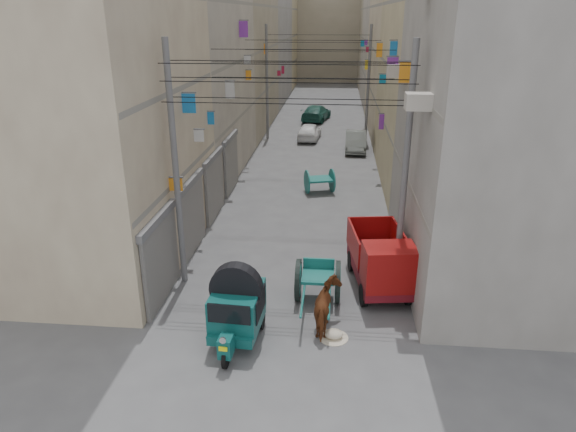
# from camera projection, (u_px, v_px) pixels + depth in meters

# --- Properties ---
(ground) EXTENTS (140.00, 140.00, 0.00)m
(ground) POSITION_uv_depth(u_px,v_px,m) (264.00, 411.00, 11.93)
(ground) COLOR #4A4A4C
(ground) RESTS_ON ground
(building_row_left) EXTENTS (8.00, 62.00, 14.00)m
(building_row_left) POSITION_uv_depth(u_px,v_px,m) (223.00, 43.00, 41.88)
(building_row_left) COLOR #C1B392
(building_row_left) RESTS_ON ground
(building_row_right) EXTENTS (8.00, 62.00, 14.00)m
(building_row_right) POSITION_uv_depth(u_px,v_px,m) (422.00, 44.00, 40.48)
(building_row_right) COLOR gray
(building_row_right) RESTS_ON ground
(end_cap_building) EXTENTS (22.00, 10.00, 13.00)m
(end_cap_building) POSITION_uv_depth(u_px,v_px,m) (329.00, 31.00, 70.70)
(end_cap_building) COLOR gray
(end_cap_building) RESTS_ON ground
(shutters_left) EXTENTS (0.18, 14.40, 2.88)m
(shutters_left) POSITION_uv_depth(u_px,v_px,m) (204.00, 198.00, 21.34)
(shutters_left) COLOR #515257
(shutters_left) RESTS_ON ground
(signboards) EXTENTS (8.22, 40.52, 5.67)m
(signboards) POSITION_uv_depth(u_px,v_px,m) (312.00, 107.00, 30.74)
(signboards) COLOR #A51635
(signboards) RESTS_ON ground
(ac_units) EXTENTS (0.70, 6.55, 3.35)m
(ac_units) POSITION_uv_depth(u_px,v_px,m) (409.00, 55.00, 15.99)
(ac_units) COLOR #AFA89D
(ac_units) RESTS_ON ground
(utility_poles) EXTENTS (7.40, 22.20, 8.00)m
(utility_poles) POSITION_uv_depth(u_px,v_px,m) (308.00, 111.00, 26.22)
(utility_poles) COLOR #5D5C5F
(utility_poles) RESTS_ON ground
(overhead_cables) EXTENTS (7.40, 22.52, 1.12)m
(overhead_cables) POSITION_uv_depth(u_px,v_px,m) (306.00, 59.00, 22.79)
(overhead_cables) COLOR black
(overhead_cables) RESTS_ON ground
(auto_rickshaw) EXTENTS (1.55, 2.57, 1.79)m
(auto_rickshaw) POSITION_uv_depth(u_px,v_px,m) (237.00, 306.00, 14.23)
(auto_rickshaw) COLOR black
(auto_rickshaw) RESTS_ON ground
(tonga_cart) EXTENTS (1.48, 3.01, 1.36)m
(tonga_cart) POSITION_uv_depth(u_px,v_px,m) (318.00, 280.00, 16.34)
(tonga_cart) COLOR black
(tonga_cart) RESTS_ON ground
(mini_truck) EXTENTS (2.11, 3.83, 2.05)m
(mini_truck) POSITION_uv_depth(u_px,v_px,m) (382.00, 266.00, 16.69)
(mini_truck) COLOR black
(mini_truck) RESTS_ON ground
(second_cart) EXTENTS (1.68, 1.57, 1.23)m
(second_cart) POSITION_uv_depth(u_px,v_px,m) (320.00, 180.00, 26.34)
(second_cart) COLOR #16605A
(second_cart) RESTS_ON ground
(feed_sack) EXTENTS (0.53, 0.42, 0.26)m
(feed_sack) POSITION_uv_depth(u_px,v_px,m) (334.00, 334.00, 14.59)
(feed_sack) COLOR beige
(feed_sack) RESTS_ON ground
(horse) EXTENTS (0.79, 1.72, 1.44)m
(horse) POSITION_uv_depth(u_px,v_px,m) (328.00, 308.00, 14.77)
(horse) COLOR brown
(horse) RESTS_ON ground
(distant_car_white) EXTENTS (1.78, 3.75, 1.24)m
(distant_car_white) POSITION_uv_depth(u_px,v_px,m) (309.00, 131.00, 37.56)
(distant_car_white) COLOR white
(distant_car_white) RESTS_ON ground
(distant_car_grey) EXTENTS (1.45, 3.95, 1.29)m
(distant_car_grey) POSITION_uv_depth(u_px,v_px,m) (356.00, 141.00, 34.53)
(distant_car_grey) COLOR #5C615D
(distant_car_grey) RESTS_ON ground
(distant_car_green) EXTENTS (2.70, 4.85, 1.33)m
(distant_car_green) POSITION_uv_depth(u_px,v_px,m) (316.00, 113.00, 44.38)
(distant_car_green) COLOR #1C5246
(distant_car_green) RESTS_ON ground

